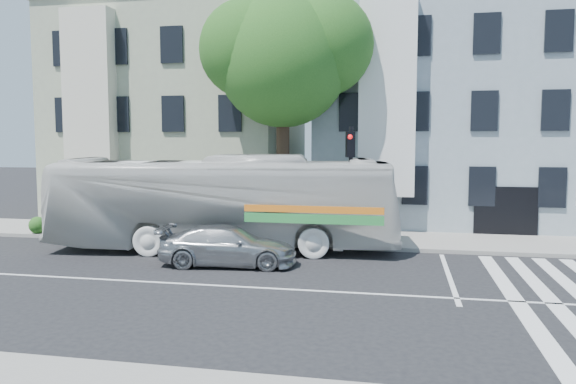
# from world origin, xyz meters

# --- Properties ---
(ground) EXTENTS (120.00, 120.00, 0.00)m
(ground) POSITION_xyz_m (0.00, 0.00, 0.00)
(ground) COLOR black
(ground) RESTS_ON ground
(sidewalk_far) EXTENTS (80.00, 4.00, 0.15)m
(sidewalk_far) POSITION_xyz_m (0.00, 8.00, 0.07)
(sidewalk_far) COLOR gray
(sidewalk_far) RESTS_ON ground
(building_left) EXTENTS (12.00, 10.00, 11.00)m
(building_left) POSITION_xyz_m (-7.00, 15.00, 5.50)
(building_left) COLOR #959C83
(building_left) RESTS_ON ground
(building_right) EXTENTS (12.00, 10.00, 11.00)m
(building_right) POSITION_xyz_m (7.00, 15.00, 5.50)
(building_right) COLOR #84959D
(building_right) RESTS_ON ground
(street_tree) EXTENTS (7.30, 5.90, 11.10)m
(street_tree) POSITION_xyz_m (0.06, 8.74, 7.83)
(street_tree) COLOR #2D2116
(street_tree) RESTS_ON ground
(bus) EXTENTS (4.73, 13.28, 3.62)m
(bus) POSITION_xyz_m (-1.56, 5.09, 1.81)
(bus) COLOR silver
(bus) RESTS_ON ground
(sedan) EXTENTS (2.32, 4.75, 1.33)m
(sedan) POSITION_xyz_m (-0.64, 2.60, 0.66)
(sedan) COLOR #ACAEB3
(sedan) RESTS_ON ground
(hedge) EXTENTS (8.42, 3.04, 0.70)m
(hedge) POSITION_xyz_m (-6.15, 6.30, 0.50)
(hedge) COLOR #2A6420
(hedge) RESTS_ON sidewalk_far
(traffic_signal) EXTENTS (0.47, 0.55, 4.68)m
(traffic_signal) POSITION_xyz_m (3.13, 5.94, 3.03)
(traffic_signal) COLOR black
(traffic_signal) RESTS_ON ground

